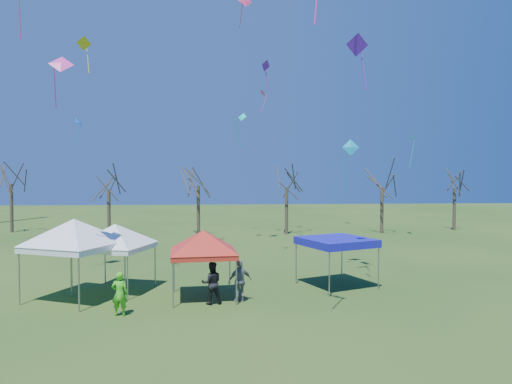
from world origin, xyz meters
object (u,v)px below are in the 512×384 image
(tree_5, at_px, (455,174))
(person_grey, at_px, (240,281))
(tree_4, at_px, (382,171))
(tent_blue, at_px, (336,242))
(tree_3, at_px, (287,171))
(tent_white_mid, at_px, (115,229))
(tree_2, at_px, (198,168))
(tree_1, at_px, (108,174))
(tent_red, at_px, (203,235))
(tent_white_west, at_px, (74,224))
(person_dark, at_px, (212,283))
(tree_0, at_px, (11,167))
(person_green, at_px, (120,294))

(tree_5, relative_size, person_grey, 4.03)
(tree_4, xyz_separation_m, tree_5, (8.37, 2.06, -0.33))
(tree_5, bearing_deg, tent_blue, -128.40)
(tree_3, bearing_deg, tent_white_mid, -118.34)
(tree_2, bearing_deg, tree_1, 178.15)
(tree_5, bearing_deg, tree_2, -176.30)
(tree_4, bearing_deg, tent_red, -125.95)
(tent_blue, bearing_deg, person_grey, -153.82)
(tent_white_west, relative_size, person_grey, 2.38)
(tree_2, xyz_separation_m, person_dark, (1.84, -23.81, -5.37))
(tent_white_mid, xyz_separation_m, person_dark, (4.69, -2.61, -2.11))
(tree_3, height_order, tree_5, tree_3)
(tree_4, bearing_deg, tent_blue, -115.12)
(person_dark, distance_m, person_grey, 1.26)
(tree_0, relative_size, tree_1, 1.12)
(person_grey, bearing_deg, person_dark, -9.23)
(tent_red, distance_m, tent_blue, 6.78)
(tree_2, distance_m, tree_3, 8.41)
(tent_white_west, relative_size, tent_red, 1.09)
(tree_1, distance_m, tent_white_mid, 22.35)
(tent_white_mid, height_order, tent_red, tent_white_mid)
(tree_2, height_order, person_dark, tree_2)
(tree_5, relative_size, person_dark, 4.07)
(tree_2, distance_m, person_dark, 24.47)
(tree_3, distance_m, tent_blue, 21.17)
(tent_white_west, bearing_deg, tent_blue, 6.36)
(tent_white_west, bearing_deg, tree_1, 100.06)
(tree_1, xyz_separation_m, tree_5, (34.49, 1.42, -0.06))
(tree_1, xyz_separation_m, tent_white_mid, (5.55, -21.47, -2.76))
(tent_red, bearing_deg, tree_0, 127.64)
(tree_0, distance_m, tree_3, 27.09)
(person_green, bearing_deg, tent_white_west, -42.49)
(tent_white_west, xyz_separation_m, person_green, (2.59, -2.68, -2.50))
(tree_1, bearing_deg, tree_0, 164.82)
(tent_white_mid, xyz_separation_m, tent_blue, (10.84, 0.05, -0.78))
(tent_white_west, height_order, tent_white_mid, tent_white_west)
(person_dark, bearing_deg, tree_1, -75.30)
(tree_0, xyz_separation_m, tent_white_mid, (15.63, -24.20, -3.46))
(tree_0, distance_m, tree_5, 44.59)
(tree_0, xyz_separation_m, tent_white_west, (14.12, -25.53, -3.11))
(tree_4, distance_m, tent_blue, 23.26)
(tree_0, relative_size, person_dark, 4.60)
(person_dark, distance_m, person_green, 3.87)
(tree_2, bearing_deg, tree_5, 3.70)
(tent_white_west, xyz_separation_m, tent_white_mid, (1.50, 1.33, -0.35))
(tent_white_mid, distance_m, tent_blue, 10.87)
(tree_4, bearing_deg, person_green, -128.13)
(tree_5, height_order, tent_red, tree_5)
(tree_1, relative_size, tree_4, 0.96)
(tree_2, xyz_separation_m, person_green, (-1.77, -25.20, -5.41))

